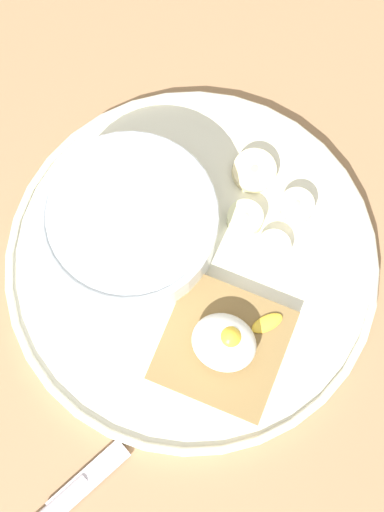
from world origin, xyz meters
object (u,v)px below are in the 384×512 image
Objects in this scene: banana_slice_front at (245,219)px; banana_slice_right at (273,247)px; oatmeal_bowl at (133,221)px; poached_egg at (225,342)px; banana_slice_back at (254,171)px; toast_slice at (223,346)px; banana_slice_left at (296,206)px; knife at (57,503)px.

banana_slice_front reaches higher than banana_slice_right.
banana_slice_front is 1.16× the size of banana_slice_right.
oatmeal_bowl is 11.57cm from poached_egg.
poached_egg is at bearing -92.08° from banana_slice_right.
banana_slice_front is 0.81× the size of banana_slice_back.
toast_slice is at bearing -128.86° from poached_egg.
poached_egg is (10.21, -5.45, -0.17)cm from oatmeal_bowl.
banana_slice_back is at bearing 104.33° from toast_slice.
banana_slice_left is (0.70, 12.75, -0.05)cm from toast_slice.
knife is (3.77, -21.16, -3.54)cm from oatmeal_bowl.
oatmeal_bowl is 11.30cm from banana_slice_right.
toast_slice is at bearing -92.49° from banana_slice_right.
poached_egg is at bearing -74.98° from banana_slice_front.
oatmeal_bowl is 11.76cm from toast_slice.
banana_slice_right is at bearing -94.59° from banana_slice_left.
knife is (-6.75, -24.49, -1.16)cm from banana_slice_right.
poached_egg is at bearing 67.73° from knife.
poached_egg reaches higher than banana_slice_right.
toast_slice is 1.49× the size of poached_egg.
banana_slice_front is at bearing 159.14° from banana_slice_right.
banana_slice_back is (-3.59, 14.07, -0.08)cm from toast_slice.
toast_slice is 8.88cm from banana_slice_right.
banana_slice_back is (6.55, 8.54, -2.28)cm from oatmeal_bowl.
banana_slice_left is 4.49cm from banana_slice_back.
banana_slice_front is (7.55, 4.47, -2.23)cm from oatmeal_bowl.
toast_slice is 14.53cm from banana_slice_back.
banana_slice_left reaches higher than toast_slice.
oatmeal_bowl reaches higher than poached_egg.
banana_slice_back reaches higher than banana_slice_right.
oatmeal_bowl is at bearing -127.48° from banana_slice_back.
oatmeal_bowl is 2.62× the size of banana_slice_back.
oatmeal_bowl is 2.08× the size of poached_egg.
oatmeal_bowl is at bearing -149.36° from banana_slice_front.
banana_slice_left is at bearing 33.66° from oatmeal_bowl.
banana_slice_right is at bearing -52.59° from banana_slice_back.
banana_slice_left is at bearing 85.41° from banana_slice_right.
toast_slice is 2.03cm from poached_egg.
banana_slice_front is 1.20× the size of banana_slice_left.
poached_egg is 1.87× the size of banana_slice_left.
toast_slice is at bearing -93.13° from banana_slice_left.
oatmeal_bowl reaches higher than banana_slice_front.
poached_egg reaches higher than toast_slice.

